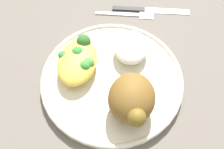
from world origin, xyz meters
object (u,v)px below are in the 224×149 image
object	(u,v)px
plate	(112,79)
roasted_chicken	(132,99)
mac_cheese_with_broccoli	(78,60)
fork	(128,14)
rice_pile	(131,47)
knife	(144,9)

from	to	relation	value
plate	roasted_chicken	xyz separation A→B (m)	(0.06, 0.05, 0.05)
plate	mac_cheese_with_broccoli	size ratio (longest dim) A/B	2.48
mac_cheese_with_broccoli	fork	size ratio (longest dim) A/B	0.82
roasted_chicken	rice_pile	size ratio (longest dim) A/B	1.24
rice_pile	roasted_chicken	bearing A→B (deg)	7.35
roasted_chicken	knife	size ratio (longest dim) A/B	0.56
roasted_chicken	plate	bearing A→B (deg)	-142.97
mac_cheese_with_broccoli	rice_pile	bearing A→B (deg)	116.84
fork	plate	bearing A→B (deg)	-2.40
roasted_chicken	mac_cheese_with_broccoli	distance (m)	0.14
roasted_chicken	rice_pile	distance (m)	0.13
rice_pile	mac_cheese_with_broccoli	xyz separation A→B (m)	(0.05, -0.10, 0.00)
rice_pile	plate	bearing A→B (deg)	-23.32
plate	fork	size ratio (longest dim) A/B	2.03
roasted_chicken	rice_pile	world-z (taller)	roasted_chicken
roasted_chicken	mac_cheese_with_broccoli	xyz separation A→B (m)	(-0.08, -0.12, -0.02)
rice_pile	knife	bearing A→B (deg)	173.73
plate	rice_pile	size ratio (longest dim) A/B	3.38
rice_pile	fork	size ratio (longest dim) A/B	0.60
fork	roasted_chicken	bearing A→B (deg)	8.47
fork	knife	bearing A→B (deg)	120.33
mac_cheese_with_broccoli	fork	distance (m)	0.20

